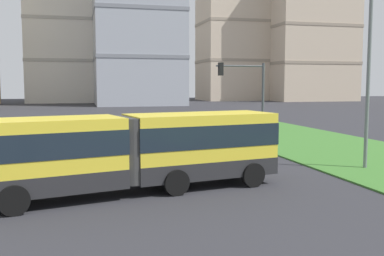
{
  "coord_description": "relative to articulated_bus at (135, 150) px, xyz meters",
  "views": [
    {
      "loc": [
        -5.06,
        -4.43,
        4.21
      ],
      "look_at": [
        -0.1,
        15.19,
        2.2
      ],
      "focal_mm": 41.46,
      "sensor_mm": 36.0,
      "label": 1
    }
  ],
  "objects": [
    {
      "name": "articulated_bus",
      "position": [
        0.0,
        0.0,
        0.0
      ],
      "size": [
        12.06,
        4.87,
        3.0
      ],
      "color": "yellow",
      "rests_on": "ground"
    },
    {
      "name": "traffic_light_far_right",
      "position": [
        8.28,
        9.39,
        2.16
      ],
      "size": [
        3.23,
        0.28,
        5.54
      ],
      "color": "#474C51",
      "rests_on": "ground"
    },
    {
      "name": "streetlight_median",
      "position": [
        11.64,
        1.91,
        3.23
      ],
      "size": [
        0.7,
        0.28,
        8.89
      ],
      "color": "slate",
      "rests_on": "ground"
    },
    {
      "name": "apartment_tower_westcentre",
      "position": [
        -3.63,
        92.61,
        20.92
      ],
      "size": [
        19.98,
        18.64,
        45.1
      ],
      "color": "silver",
      "rests_on": "ground"
    },
    {
      "name": "apartment_tower_eastcentre",
      "position": [
        36.63,
        93.75,
        22.71
      ],
      "size": [
        15.94,
        15.16,
        48.69
      ],
      "color": "#C6B299",
      "rests_on": "ground"
    },
    {
      "name": "apartment_tower_east",
      "position": [
        54.43,
        87.79,
        16.25
      ],
      "size": [
        20.66,
        19.69,
        35.78
      ],
      "color": "#C6B299",
      "rests_on": "ground"
    }
  ]
}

